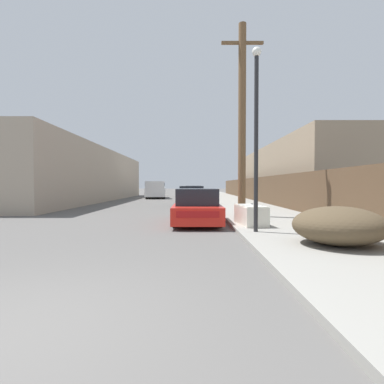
% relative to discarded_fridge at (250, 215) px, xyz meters
% --- Properties ---
extents(sidewalk_curb, '(4.20, 63.00, 0.12)m').
position_rel_discarded_fridge_xyz_m(sidewalk_curb, '(1.47, 16.24, -0.39)').
color(sidewalk_curb, gray).
rests_on(sidewalk_curb, ground).
extents(discarded_fridge, '(0.90, 1.70, 0.68)m').
position_rel_discarded_fridge_xyz_m(discarded_fridge, '(0.00, 0.00, 0.00)').
color(discarded_fridge, silver).
rests_on(discarded_fridge, sidewalk_curb).
extents(parked_sports_car_red, '(1.74, 4.61, 1.32)m').
position_rel_discarded_fridge_xyz_m(parked_sports_car_red, '(-1.80, 1.45, 0.15)').
color(parked_sports_car_red, red).
rests_on(parked_sports_car_red, ground).
extents(car_parked_mid, '(1.96, 4.10, 1.38)m').
position_rel_discarded_fridge_xyz_m(car_parked_mid, '(-1.97, 10.60, 0.19)').
color(car_parked_mid, black).
rests_on(car_parked_mid, ground).
extents(car_parked_far, '(2.03, 4.31, 1.37)m').
position_rel_discarded_fridge_xyz_m(car_parked_far, '(-1.88, 20.68, 0.19)').
color(car_parked_far, silver).
rests_on(car_parked_far, ground).
extents(pickup_truck, '(2.46, 5.54, 1.82)m').
position_rel_discarded_fridge_xyz_m(pickup_truck, '(-5.91, 22.17, 0.47)').
color(pickup_truck, silver).
rests_on(pickup_truck, ground).
extents(utility_pole, '(1.80, 0.33, 8.25)m').
position_rel_discarded_fridge_xyz_m(utility_pole, '(0.18, 2.90, 3.89)').
color(utility_pole, brown).
rests_on(utility_pole, sidewalk_curb).
extents(street_lamp, '(0.26, 0.26, 5.24)m').
position_rel_discarded_fridge_xyz_m(street_lamp, '(-0.15, -1.51, 2.68)').
color(street_lamp, '#232326').
rests_on(street_lamp, sidewalk_curb).
extents(brush_pile, '(2.02, 1.97, 0.86)m').
position_rel_discarded_fridge_xyz_m(brush_pile, '(1.32, -3.36, 0.10)').
color(brush_pile, brown).
rests_on(brush_pile, sidewalk_curb).
extents(wooden_fence, '(0.08, 44.90, 1.96)m').
position_rel_discarded_fridge_xyz_m(wooden_fence, '(3.42, 14.95, 0.65)').
color(wooden_fence, brown).
rests_on(wooden_fence, sidewalk_curb).
extents(building_left_block, '(7.00, 27.65, 4.66)m').
position_rel_discarded_fridge_xyz_m(building_left_block, '(-12.87, 17.74, 1.88)').
color(building_left_block, tan).
rests_on(building_left_block, ground).
extents(building_right_house, '(6.00, 22.85, 4.72)m').
position_rel_discarded_fridge_xyz_m(building_right_house, '(7.19, 16.45, 1.91)').
color(building_right_house, gray).
rests_on(building_right_house, ground).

